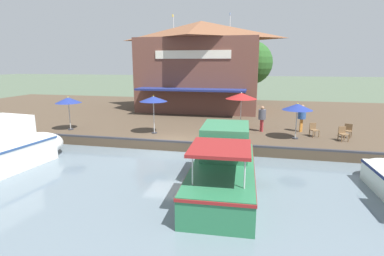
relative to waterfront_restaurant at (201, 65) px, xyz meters
name	(u,v)px	position (x,y,z in m)	size (l,w,h in m)	color
ground_plane	(169,152)	(13.54, 0.71, -4.90)	(220.00, 220.00, 0.00)	#4C5B47
quay_deck	(203,116)	(2.54, 0.71, -4.60)	(22.00, 56.00, 0.60)	#4C3D2D
quay_edge_fender	(169,141)	(13.44, 0.71, -4.25)	(0.20, 50.40, 0.10)	#2D2D33
waterfront_restaurant	(201,65)	(0.00, 0.00, 0.00)	(9.82, 11.60, 9.15)	brown
patio_umbrella_far_corner	(153,99)	(11.51, -0.87, -2.05)	(1.77, 1.77, 2.47)	#B7B7B7
patio_umbrella_back_row	(68,100)	(11.75, -6.88, -2.26)	(1.71, 1.71, 2.28)	#B7B7B7
patio_umbrella_mid_patio_right	(298,107)	(11.01, 8.00, -2.35)	(1.78, 1.78, 2.19)	#B7B7B7
patio_umbrella_by_entrance	(241,96)	(8.28, 4.51, -2.06)	(2.21, 2.21, 2.49)	#B7B7B7
cafe_chair_mid_patio	(343,133)	(10.95, 10.66, -3.82)	(0.55, 0.55, 0.85)	brown
cafe_chair_far_corner_seat	(348,130)	(10.00, 11.16, -3.82)	(0.59, 0.59, 0.85)	brown
cafe_chair_under_first_umbrella	(314,129)	(10.18, 9.16, -3.82)	(0.58, 0.58, 0.85)	brown
person_mid_patio	(262,116)	(9.45, 5.99, -3.21)	(0.49, 0.49, 1.72)	#B23338
person_near_entrance	(302,115)	(8.94, 8.57, -3.14)	(0.52, 0.52, 1.82)	orange
motorboat_fourth_along	(224,164)	(17.58, 4.42, -3.95)	(7.82, 2.72, 2.47)	#287047
tree_upstream_bank	(182,54)	(-6.10, -3.50, 1.24)	(4.82, 4.59, 7.96)	brown
tree_behind_restaurant	(249,64)	(-6.11, 4.44, 0.12)	(5.23, 4.98, 7.04)	brown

